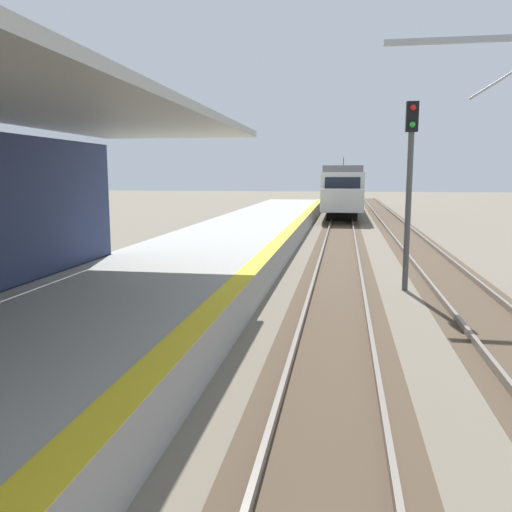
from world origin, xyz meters
name	(u,v)px	position (x,y,z in m)	size (l,w,h in m)	color
station_platform	(135,302)	(-2.50, 16.00, 0.45)	(5.00, 80.00, 0.91)	#999993
track_pair_nearest_platform	(337,289)	(1.90, 20.00, 0.05)	(2.34, 120.00, 0.16)	#4C3D2D
track_pair_middle	(463,293)	(5.30, 20.00, 0.05)	(2.34, 120.00, 0.16)	#4C3D2D
approaching_train	(343,188)	(1.90, 49.57, 2.18)	(2.93, 19.60, 4.76)	silver
rail_signal_post	(410,177)	(3.79, 20.34, 3.19)	(0.32, 0.34, 5.20)	#4C4C4C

